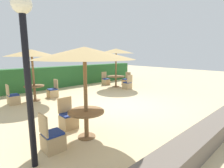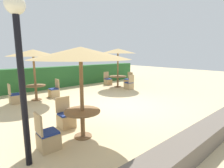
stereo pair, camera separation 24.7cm
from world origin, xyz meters
name	(u,v)px [view 1 (the left image)]	position (x,y,z in m)	size (l,w,h in m)	color
ground_plane	(121,106)	(0.00, 0.00, 0.00)	(40.00, 40.00, 0.00)	#D1BA8C
hedge_row	(59,77)	(0.00, 5.93, 0.70)	(13.00, 0.70, 1.40)	#28602D
stone_border	(217,127)	(0.00, -3.75, 0.23)	(10.00, 0.56, 0.47)	#6B6056
lamp_post	(25,49)	(-4.27, -1.70, 2.35)	(0.36, 0.36, 3.32)	black
parasol_back_right	(116,51)	(2.91, 3.37, 2.41)	(2.43, 2.43, 2.59)	brown
round_table_back_right	(116,78)	(2.91, 3.37, 0.60)	(1.19, 1.19, 0.74)	brown
patio_chair_back_right_north	(106,81)	(2.95, 4.49, 0.26)	(0.46, 0.46, 0.93)	tan
patio_chair_back_right_east	(126,81)	(3.94, 3.36, 0.26)	(0.46, 0.46, 0.93)	tan
patio_chair_back_right_south	(127,85)	(2.93, 2.31, 0.26)	(0.46, 0.46, 0.93)	tan
parasol_back_left	(32,53)	(-2.47, 3.47, 2.29)	(2.37, 2.37, 2.46)	brown
round_table_back_left	(34,89)	(-2.47, 3.47, 0.55)	(0.93, 0.93, 0.74)	brown
patio_chair_back_left_east	(53,92)	(-1.53, 3.53, 0.26)	(0.46, 0.46, 0.93)	tan
patio_chair_back_left_west	(13,99)	(-3.41, 3.49, 0.26)	(0.46, 0.46, 0.93)	tan
parasol_front_left	(84,54)	(-2.77, -1.38, 2.27)	(2.60, 2.60, 2.45)	brown
round_table_front_left	(86,117)	(-2.77, -1.38, 0.57)	(0.97, 0.97, 0.75)	brown
patio_chair_front_left_north	(68,119)	(-2.82, -0.47, 0.26)	(0.46, 0.46, 0.93)	tan
patio_chair_front_left_west	(52,140)	(-3.74, -1.38, 0.26)	(0.46, 0.46, 0.93)	tan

